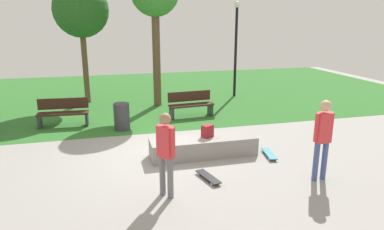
{
  "coord_description": "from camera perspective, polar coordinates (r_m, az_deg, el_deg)",
  "views": [
    {
      "loc": [
        -1.39,
        -8.54,
        3.43
      ],
      "look_at": [
        1.02,
        0.77,
        0.77
      ],
      "focal_mm": 32.65,
      "sensor_mm": 36.0,
      "label": 1
    }
  ],
  "objects": [
    {
      "name": "ground_plane",
      "position": [
        9.3,
        -4.95,
        -6.22
      ],
      "size": [
        28.0,
        28.0,
        0.0
      ],
      "primitive_type": "plane",
      "color": "gray"
    },
    {
      "name": "skateboard_spare",
      "position": [
        7.82,
        2.67,
        -10.04
      ],
      "size": [
        0.39,
        0.82,
        0.08
      ],
      "color": "black",
      "rests_on": "ground_plane"
    },
    {
      "name": "grass_lawn",
      "position": [
        16.8,
        -9.5,
        3.48
      ],
      "size": [
        26.6,
        12.29,
        0.01
      ],
      "primitive_type": "cube",
      "color": "#2D6B28",
      "rests_on": "ground_plane"
    },
    {
      "name": "tree_slender_maple",
      "position": [
        15.09,
        -17.71,
        15.95
      ],
      "size": [
        2.19,
        2.19,
        4.87
      ],
      "color": "brown",
      "rests_on": "grass_lawn"
    },
    {
      "name": "park_bench_far_right",
      "position": [
        12.53,
        -0.23,
        1.85
      ],
      "size": [
        1.63,
        0.61,
        0.91
      ],
      "color": "#331E14",
      "rests_on": "ground_plane"
    },
    {
      "name": "skater_performing_trick",
      "position": [
        6.77,
        -4.31,
        -5.5
      ],
      "size": [
        0.35,
        0.38,
        1.72
      ],
      "color": "slate",
      "rests_on": "ground_plane"
    },
    {
      "name": "skater_watching",
      "position": [
        7.95,
        20.61,
        -2.9
      ],
      "size": [
        0.43,
        0.24,
        1.79
      ],
      "color": "#3F5184",
      "rests_on": "ground_plane"
    },
    {
      "name": "backpack_on_ledge",
      "position": [
        9.02,
        2.53,
        -2.63
      ],
      "size": [
        0.34,
        0.31,
        0.32
      ],
      "primitive_type": "cube",
      "rotation": [
        0.0,
        0.0,
        3.63
      ],
      "color": "maroon",
      "rests_on": "concrete_ledge"
    },
    {
      "name": "park_bench_by_oak",
      "position": [
        12.18,
        -20.29,
        0.48
      ],
      "size": [
        1.62,
        0.55,
        0.91
      ],
      "color": "#331E14",
      "rests_on": "ground_plane"
    },
    {
      "name": "trash_bin",
      "position": [
        11.29,
        -11.4,
        -0.25
      ],
      "size": [
        0.5,
        0.5,
        0.86
      ],
      "primitive_type": "cylinder",
      "color": "#333338",
      "rests_on": "ground_plane"
    },
    {
      "name": "skateboard_by_ledge",
      "position": [
        9.28,
        12.5,
        -6.18
      ],
      "size": [
        0.33,
        0.82,
        0.08
      ],
      "color": "teal",
      "rests_on": "ground_plane"
    },
    {
      "name": "lamp_post",
      "position": [
        15.82,
        7.2,
        12.09
      ],
      "size": [
        0.28,
        0.28,
        4.16
      ],
      "color": "black",
      "rests_on": "ground_plane"
    },
    {
      "name": "concrete_ledge",
      "position": [
        9.05,
        1.89,
        -5.2
      ],
      "size": [
        2.74,
        0.75,
        0.47
      ],
      "primitive_type": "cube",
      "color": "gray",
      "rests_on": "ground_plane"
    }
  ]
}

